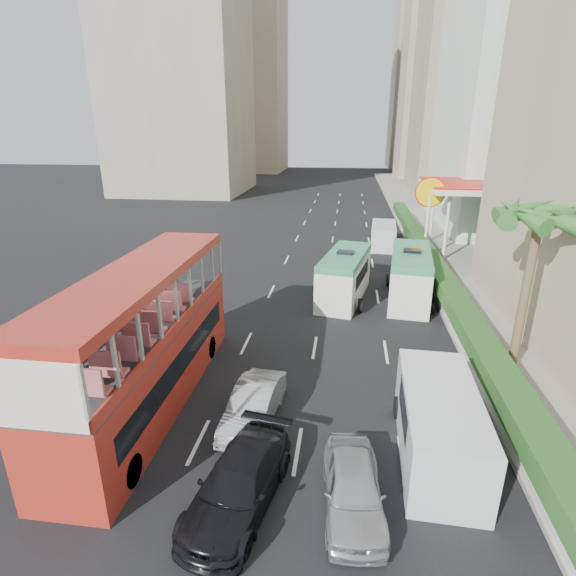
% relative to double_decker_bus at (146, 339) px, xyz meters
% --- Properties ---
extents(ground_plane, '(200.00, 200.00, 0.00)m').
position_rel_double_decker_bus_xyz_m(ground_plane, '(6.00, 0.00, -2.53)').
color(ground_plane, black).
rests_on(ground_plane, ground).
extents(double_decker_bus, '(2.50, 11.00, 5.06)m').
position_rel_double_decker_bus_xyz_m(double_decker_bus, '(0.00, 0.00, 0.00)').
color(double_decker_bus, '#AB271B').
rests_on(double_decker_bus, ground).
extents(car_silver_lane_a, '(1.76, 4.04, 1.29)m').
position_rel_double_decker_bus_xyz_m(car_silver_lane_a, '(3.95, -0.70, -2.53)').
color(car_silver_lane_a, '#ACAEB3').
rests_on(car_silver_lane_a, ground).
extents(car_silver_lane_b, '(1.83, 3.93, 1.30)m').
position_rel_double_decker_bus_xyz_m(car_silver_lane_b, '(7.28, -4.00, -2.53)').
color(car_silver_lane_b, '#ACAEB3').
rests_on(car_silver_lane_b, ground).
extents(car_black, '(2.67, 4.84, 1.33)m').
position_rel_double_decker_bus_xyz_m(car_black, '(4.28, -4.26, -2.53)').
color(car_black, black).
rests_on(car_black, ground).
extents(van_asset, '(2.61, 4.61, 1.21)m').
position_rel_double_decker_bus_xyz_m(van_asset, '(6.77, 13.92, -2.53)').
color(van_asset, silver).
rests_on(van_asset, ground).
extents(minibus_near, '(3.14, 6.37, 2.70)m').
position_rel_double_decker_bus_xyz_m(minibus_near, '(6.81, 11.51, -1.18)').
color(minibus_near, silver).
rests_on(minibus_near, ground).
extents(minibus_far, '(2.81, 6.58, 2.83)m').
position_rel_double_decker_bus_xyz_m(minibus_far, '(10.53, 11.86, -1.12)').
color(minibus_far, silver).
rests_on(minibus_far, ground).
extents(panel_van_near, '(2.34, 5.44, 2.15)m').
position_rel_double_decker_bus_xyz_m(panel_van_near, '(9.82, -1.56, -1.46)').
color(panel_van_near, silver).
rests_on(panel_van_near, ground).
extents(panel_van_far, '(2.23, 4.91, 1.92)m').
position_rel_double_decker_bus_xyz_m(panel_van_far, '(9.85, 23.98, -1.57)').
color(panel_van_far, silver).
rests_on(panel_van_far, ground).
extents(sidewalk, '(6.00, 120.00, 0.18)m').
position_rel_double_decker_bus_xyz_m(sidewalk, '(15.00, 25.00, -2.44)').
color(sidewalk, '#99968C').
rests_on(sidewalk, ground).
extents(kerb_wall, '(0.30, 44.00, 1.00)m').
position_rel_double_decker_bus_xyz_m(kerb_wall, '(12.20, 14.00, -1.85)').
color(kerb_wall, silver).
rests_on(kerb_wall, sidewalk).
extents(hedge, '(1.10, 44.00, 0.70)m').
position_rel_double_decker_bus_xyz_m(hedge, '(12.20, 14.00, -1.00)').
color(hedge, '#2D6626').
rests_on(hedge, kerb_wall).
extents(palm_tree, '(0.36, 0.36, 6.40)m').
position_rel_double_decker_bus_xyz_m(palm_tree, '(13.80, 4.00, 0.85)').
color(palm_tree, brown).
rests_on(palm_tree, sidewalk).
extents(shell_station, '(6.50, 8.00, 5.50)m').
position_rel_double_decker_bus_xyz_m(shell_station, '(16.00, 23.00, 0.22)').
color(shell_station, silver).
rests_on(shell_station, ground).
extents(tower_mid, '(16.00, 16.00, 50.00)m').
position_rel_double_decker_bus_xyz_m(tower_mid, '(24.00, 58.00, 22.47)').
color(tower_mid, tan).
rests_on(tower_mid, ground).
extents(tower_far_a, '(14.00, 14.00, 44.00)m').
position_rel_double_decker_bus_xyz_m(tower_far_a, '(23.00, 82.00, 19.47)').
color(tower_far_a, tan).
rests_on(tower_far_a, ground).
extents(tower_far_b, '(14.00, 14.00, 40.00)m').
position_rel_double_decker_bus_xyz_m(tower_far_b, '(23.00, 104.00, 17.47)').
color(tower_far_b, tan).
rests_on(tower_far_b, ground).
extents(tower_left_b, '(16.00, 16.00, 46.00)m').
position_rel_double_decker_bus_xyz_m(tower_left_b, '(-16.00, 90.00, 20.47)').
color(tower_left_b, tan).
rests_on(tower_left_b, ground).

